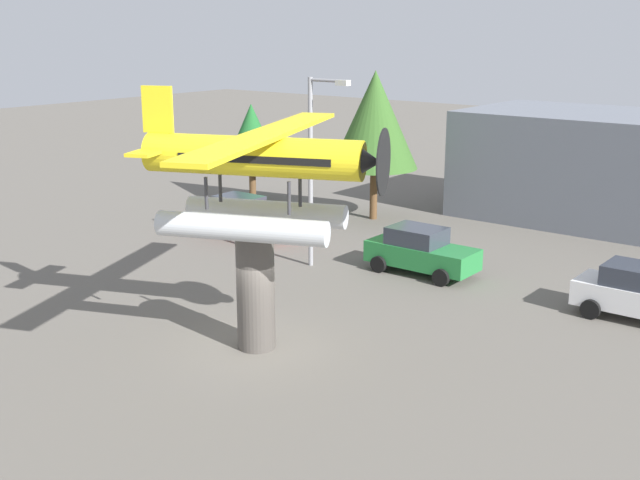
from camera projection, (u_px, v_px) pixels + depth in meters
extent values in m
plane|color=#605B54|center=(257.00, 347.00, 23.24)|extent=(140.00, 140.00, 0.00)
cylinder|color=#4C4742|center=(256.00, 291.00, 22.79)|extent=(1.10, 1.10, 3.47)
cylinder|color=silver|center=(241.00, 228.00, 21.32)|extent=(4.71, 2.47, 0.70)
cylinder|color=#333338|center=(289.00, 198.00, 21.26)|extent=(0.13, 0.13, 0.90)
cylinder|color=#333338|center=(206.00, 193.00, 21.89)|extent=(0.13, 0.13, 0.90)
cylinder|color=silver|center=(266.00, 212.00, 23.18)|extent=(4.71, 2.47, 0.70)
cylinder|color=#333338|center=(300.00, 191.00, 22.19)|extent=(0.13, 0.13, 0.90)
cylinder|color=#333338|center=(220.00, 186.00, 22.82)|extent=(0.13, 0.13, 0.90)
cylinder|color=yellow|center=(253.00, 156.00, 21.78)|extent=(6.15, 3.38, 1.10)
cube|color=black|center=(260.00, 157.00, 21.73)|extent=(4.45, 2.70, 0.20)
cone|color=#262628|center=(369.00, 162.00, 20.93)|extent=(0.98, 1.08, 0.88)
cylinder|color=black|center=(383.00, 162.00, 20.83)|extent=(0.72, 1.68, 1.80)
cube|color=yellow|center=(266.00, 135.00, 21.52)|extent=(4.97, 10.04, 0.12)
cube|color=yellow|center=(160.00, 149.00, 22.48)|extent=(1.71, 2.86, 0.10)
cube|color=yellow|center=(158.00, 109.00, 22.20)|extent=(0.88, 0.45, 1.30)
cube|color=red|center=(243.00, 220.00, 35.45)|extent=(4.20, 1.70, 0.80)
cube|color=#2D333D|center=(238.00, 203.00, 35.41)|extent=(2.00, 1.56, 0.64)
cylinder|color=black|center=(252.00, 237.00, 34.07)|extent=(0.64, 0.22, 0.64)
cylinder|color=black|center=(279.00, 229.00, 35.44)|extent=(0.64, 0.22, 0.64)
cylinder|color=black|center=(207.00, 228.00, 35.68)|extent=(0.64, 0.22, 0.64)
cylinder|color=black|center=(235.00, 220.00, 37.04)|extent=(0.64, 0.22, 0.64)
cube|color=#237A38|center=(422.00, 255.00, 29.97)|extent=(4.20, 1.70, 0.80)
cube|color=#2D333D|center=(417.00, 236.00, 29.93)|extent=(2.00, 1.56, 0.64)
cylinder|color=black|center=(441.00, 278.00, 28.59)|extent=(0.64, 0.22, 0.64)
cylinder|color=black|center=(465.00, 266.00, 29.96)|extent=(0.64, 0.22, 0.64)
cylinder|color=black|center=(379.00, 264.00, 30.19)|extent=(0.64, 0.22, 0.64)
cylinder|color=black|center=(404.00, 254.00, 31.56)|extent=(0.64, 0.22, 0.64)
cube|color=#2D333D|center=(638.00, 276.00, 25.14)|extent=(2.00, 1.56, 0.64)
cylinder|color=black|center=(591.00, 309.00, 25.40)|extent=(0.64, 0.22, 0.64)
cylinder|color=black|center=(610.00, 295.00, 26.77)|extent=(0.64, 0.22, 0.64)
cylinder|color=gray|center=(311.00, 174.00, 30.24)|extent=(0.18, 0.18, 7.26)
cylinder|color=gray|center=(327.00, 81.00, 28.85)|extent=(1.60, 0.12, 0.12)
cube|color=silver|center=(343.00, 83.00, 28.44)|extent=(0.50, 0.28, 0.20)
cube|color=slate|center=(627.00, 170.00, 37.26)|extent=(15.00, 7.83, 5.12)
cylinder|color=brown|center=(253.00, 182.00, 42.52)|extent=(0.36, 0.36, 1.96)
cone|color=#1E6028|center=(252.00, 134.00, 41.85)|extent=(2.88, 2.88, 3.20)
cylinder|color=brown|center=(374.00, 193.00, 38.36)|extent=(0.36, 0.36, 2.51)
cone|color=#335B23|center=(375.00, 120.00, 37.44)|extent=(4.13, 4.13, 4.59)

